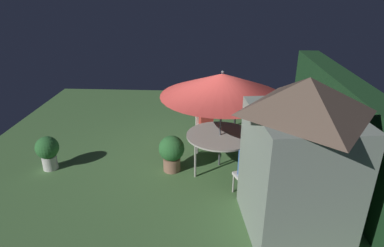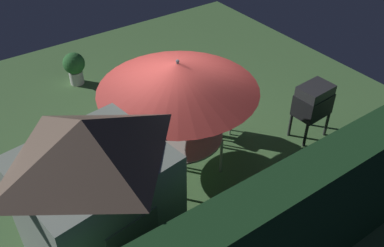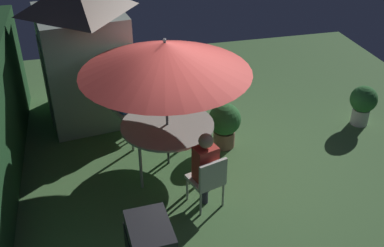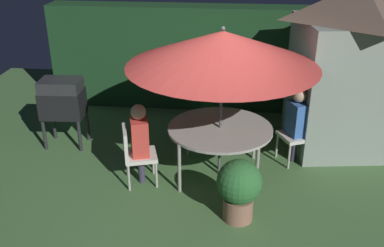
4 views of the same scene
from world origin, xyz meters
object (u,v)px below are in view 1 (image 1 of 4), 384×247
Objects in this scene: patio_table at (220,137)px; person_in_blue at (249,162)px; bbq_grill at (242,96)px; patio_umbrella at (222,85)px; garden_shed at (299,158)px; potted_plant_by_shed at (48,151)px; potted_plant_by_grill at (172,152)px; chair_far_side at (250,176)px; chair_near_shed at (205,124)px; person_in_red at (206,116)px.

person_in_blue reaches higher than patio_table.
patio_umbrella is at bearing -15.02° from bbq_grill.
potted_plant_by_shed is (-1.67, -5.18, -0.93)m from garden_shed.
chair_far_side is at bearing 59.83° from potted_plant_by_grill.
garden_shed is at bearing 5.94° from bbq_grill.
potted_plant_by_grill reaches higher than patio_table.
bbq_grill is at bearing 123.47° from potted_plant_by_shed.
patio_umbrella is at bearing -155.84° from person_in_blue.
potted_plant_by_grill is at bearing -118.64° from person_in_blue.
chair_far_side is (-0.81, -0.65, -0.88)m from garden_shed.
patio_umbrella reaches higher than bbq_grill.
person_in_blue reaches higher than bbq_grill.
person_in_blue is (-0.88, -0.69, -0.62)m from garden_shed.
chair_near_shed reaches higher than potted_plant_by_shed.
person_in_red reaches higher than chair_near_shed.
garden_shed reaches higher than potted_plant_by_grill.
person_in_red is (-1.15, -0.35, -1.21)m from patio_umbrella.
patio_table is 1.30m from chair_near_shed.
person_in_blue is (0.79, 4.49, 0.31)m from potted_plant_by_shed.
chair_near_shed is 0.28m from person_in_red.
bbq_grill is 1.47× the size of potted_plant_by_shed.
person_in_blue is (1.19, 0.53, -1.21)m from patio_umbrella.
person_in_red reaches higher than potted_plant_by_shed.
garden_shed reaches higher than person_in_red.
garden_shed reaches higher than chair_far_side.
person_in_red is (-3.22, -1.57, -0.62)m from garden_shed.
patio_umbrella is 2.15× the size of person_in_blue.
garden_shed is 3.38× the size of potted_plant_by_shed.
bbq_grill is 1.86m from chair_near_shed.
person_in_blue is at bearing 24.16° from patio_table.
potted_plant_by_grill is (-0.97, -1.67, -0.04)m from chair_far_side.
chair_far_side is 2.60m from person_in_red.
garden_shed is 2.19× the size of person_in_blue.
garden_shed is 3.06m from potted_plant_by_grill.
person_in_blue is at bearing -155.84° from chair_far_side.
chair_far_side is at bearing 24.16° from patio_umbrella.
patio_table is at bearing 16.83° from chair_near_shed.
potted_plant_by_shed is at bearing -100.87° from chair_far_side.
potted_plant_by_shed is (0.40, -3.96, -1.52)m from patio_umbrella.
person_in_red is 2.50m from person_in_blue.
bbq_grill reaches higher than potted_plant_by_shed.
person_in_blue is (2.34, 0.88, 0.00)m from person_in_red.
garden_shed is 1.02× the size of patio_umbrella.
garden_shed is 4.83m from bbq_grill.
patio_umbrella is 4.26m from potted_plant_by_shed.
patio_umbrella is 3.01× the size of chair_far_side.
garden_shed is 3.06× the size of chair_far_side.
chair_near_shed is 3.94m from potted_plant_by_shed.
patio_umbrella is 3.02m from bbq_grill.
person_in_red is at bearing -154.06° from garden_shed.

